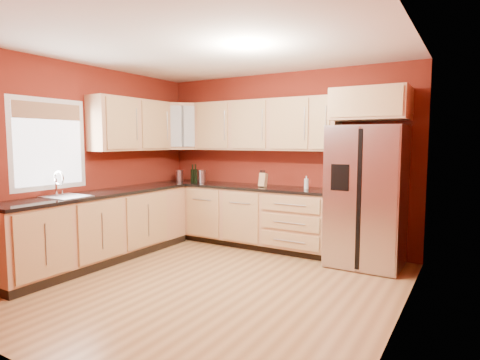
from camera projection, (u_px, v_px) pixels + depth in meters
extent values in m
plane|color=olive|center=(206.00, 284.00, 4.47)|extent=(4.00, 4.00, 0.00)
plane|color=white|center=(204.00, 45.00, 4.22)|extent=(4.00, 4.00, 0.00)
cube|color=maroon|center=(282.00, 160.00, 6.06)|extent=(4.00, 0.04, 2.60)
cube|color=maroon|center=(27.00, 185.00, 2.63)|extent=(4.00, 0.04, 2.60)
cube|color=maroon|center=(83.00, 163.00, 5.36)|extent=(0.04, 4.00, 2.60)
cube|color=maroon|center=(401.00, 176.00, 3.33)|extent=(0.04, 4.00, 2.60)
cube|color=tan|center=(241.00, 216.00, 6.16)|extent=(2.90, 0.60, 0.88)
cube|color=tan|center=(101.00, 228.00, 5.29)|extent=(0.60, 2.80, 0.88)
cube|color=black|center=(241.00, 186.00, 6.11)|extent=(2.90, 0.62, 0.04)
cube|color=black|center=(100.00, 194.00, 5.24)|extent=(0.62, 2.80, 0.04)
cube|color=tan|center=(263.00, 125.00, 5.99)|extent=(2.30, 0.33, 0.75)
cube|color=tan|center=(131.00, 125.00, 5.85)|extent=(0.33, 1.35, 0.75)
cube|color=tan|center=(181.00, 127.00, 6.57)|extent=(0.67, 0.67, 0.75)
cube|color=tan|center=(371.00, 104.00, 5.04)|extent=(0.92, 0.60, 0.40)
cube|color=#AAAAAF|center=(367.00, 196.00, 5.09)|extent=(0.90, 0.75, 1.78)
cube|color=white|center=(49.00, 144.00, 4.90)|extent=(0.03, 0.90, 1.00)
cylinder|color=#AAAAAF|center=(202.00, 176.00, 6.51)|extent=(0.14, 0.14, 0.20)
cylinder|color=#AAAAAF|center=(179.00, 176.00, 6.69)|extent=(0.15, 0.15, 0.19)
cube|color=tan|center=(263.00, 180.00, 5.87)|extent=(0.10, 0.09, 0.20)
cylinder|color=silver|center=(306.00, 182.00, 5.60)|extent=(0.06, 0.06, 0.18)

